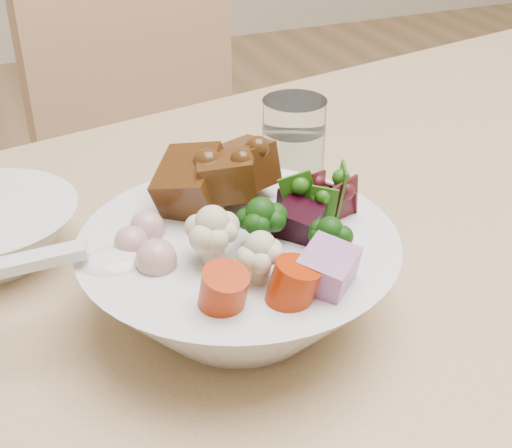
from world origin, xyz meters
name	(u,v)px	position (x,y,z in m)	size (l,w,h in m)	color
dining_table	(403,319)	(-0.30, -0.02, 0.65)	(1.69, 1.15, 0.73)	tan
chair_far	(179,199)	(-0.35, 0.59, 0.48)	(0.50, 0.50, 0.86)	tan
food_bowl	(240,270)	(-0.47, -0.04, 0.77)	(0.25, 0.25, 0.13)	silver
soup_spoon	(90,264)	(-0.59, -0.03, 0.80)	(0.15, 0.06, 0.03)	silver
water_glass	(293,155)	(-0.36, 0.12, 0.78)	(0.06, 0.06, 0.11)	white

